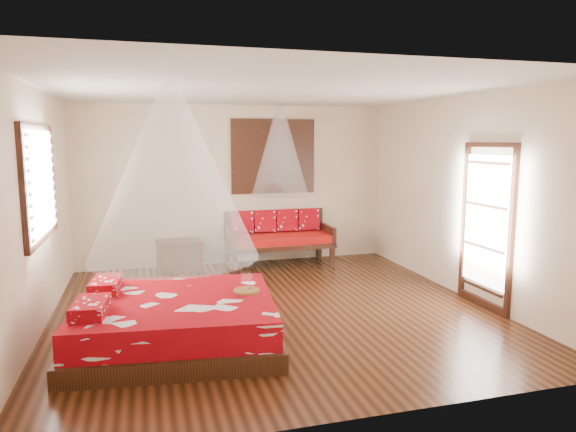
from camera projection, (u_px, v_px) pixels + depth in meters
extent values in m
cube|color=black|center=(273.00, 310.00, 6.68)|extent=(5.50, 5.50, 0.02)
cube|color=silver|center=(272.00, 89.00, 6.27)|extent=(5.50, 5.50, 0.02)
cube|color=beige|center=(34.00, 211.00, 5.74)|extent=(0.02, 5.50, 2.80)
cube|color=beige|center=(463.00, 197.00, 7.21)|extent=(0.02, 5.50, 2.80)
cube|color=beige|center=(235.00, 185.00, 9.10)|extent=(5.50, 0.02, 2.80)
cube|color=beige|center=(362.00, 246.00, 3.85)|extent=(5.50, 0.02, 2.80)
cube|color=black|center=(178.00, 334.00, 5.57)|extent=(2.34, 2.16, 0.20)
cube|color=#91040D|center=(177.00, 312.00, 5.53)|extent=(2.23, 2.05, 0.30)
cube|color=#91040D|center=(90.00, 308.00, 4.98)|extent=(0.37, 0.59, 0.14)
cube|color=#91040D|center=(106.00, 285.00, 5.77)|extent=(0.37, 0.59, 0.14)
cube|color=black|center=(235.00, 261.00, 8.46)|extent=(0.08, 0.08, 0.42)
cube|color=black|center=(332.00, 255.00, 8.92)|extent=(0.08, 0.08, 0.42)
cube|color=black|center=(228.00, 252.00, 9.13)|extent=(0.08, 0.08, 0.42)
cube|color=black|center=(319.00, 247.00, 9.59)|extent=(0.08, 0.08, 0.42)
cube|color=black|center=(279.00, 244.00, 9.00)|extent=(1.84, 0.82, 0.08)
cube|color=#961005|center=(279.00, 238.00, 8.98)|extent=(1.78, 0.76, 0.14)
cube|color=black|center=(274.00, 225.00, 9.31)|extent=(1.84, 0.06, 0.55)
cube|color=black|center=(230.00, 238.00, 8.74)|extent=(0.06, 0.82, 0.30)
cube|color=black|center=(327.00, 233.00, 9.21)|extent=(0.06, 0.82, 0.30)
cube|color=#91040D|center=(242.00, 223.00, 9.02)|extent=(0.39, 0.20, 0.40)
cube|color=#91040D|center=(265.00, 222.00, 9.13)|extent=(0.39, 0.20, 0.40)
cube|color=#91040D|center=(287.00, 221.00, 9.24)|extent=(0.39, 0.20, 0.40)
cube|color=#91040D|center=(308.00, 220.00, 9.34)|extent=(0.39, 0.20, 0.40)
cube|color=black|center=(179.00, 257.00, 8.70)|extent=(0.75, 0.57, 0.46)
cube|color=black|center=(179.00, 242.00, 8.67)|extent=(0.79, 0.62, 0.05)
cube|color=black|center=(273.00, 157.00, 9.18)|extent=(1.52, 0.06, 1.32)
cube|color=black|center=(273.00, 157.00, 9.17)|extent=(1.35, 0.04, 1.10)
cube|color=black|center=(39.00, 183.00, 5.90)|extent=(0.08, 1.74, 1.34)
cube|color=silver|center=(43.00, 183.00, 5.91)|extent=(0.04, 1.54, 1.10)
cube|color=black|center=(486.00, 228.00, 6.68)|extent=(0.08, 1.02, 2.16)
cube|color=white|center=(485.00, 221.00, 6.66)|extent=(0.03, 0.82, 1.70)
cylinder|color=brown|center=(247.00, 291.00, 5.74)|extent=(0.30, 0.30, 0.03)
cone|color=white|center=(172.00, 173.00, 5.32)|extent=(1.78, 1.78, 1.80)
cone|color=white|center=(280.00, 151.00, 8.72)|extent=(0.98, 0.98, 1.50)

